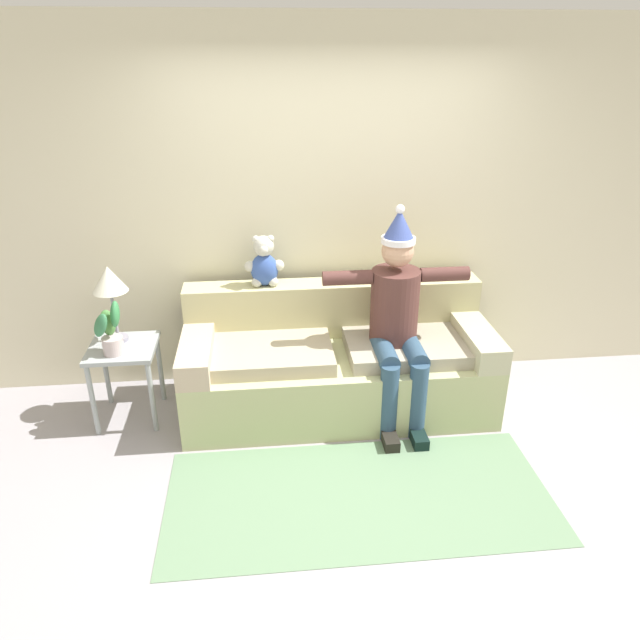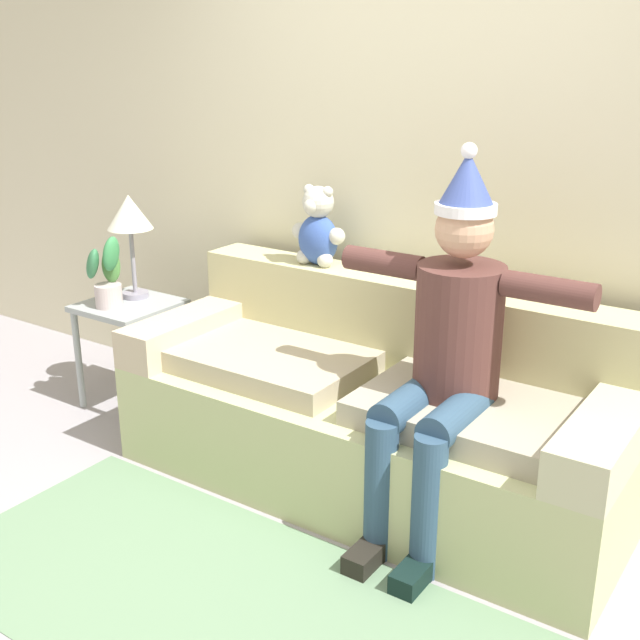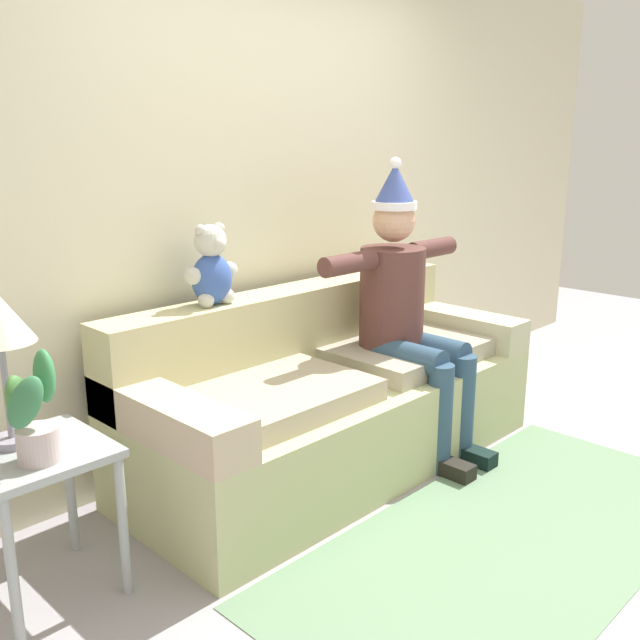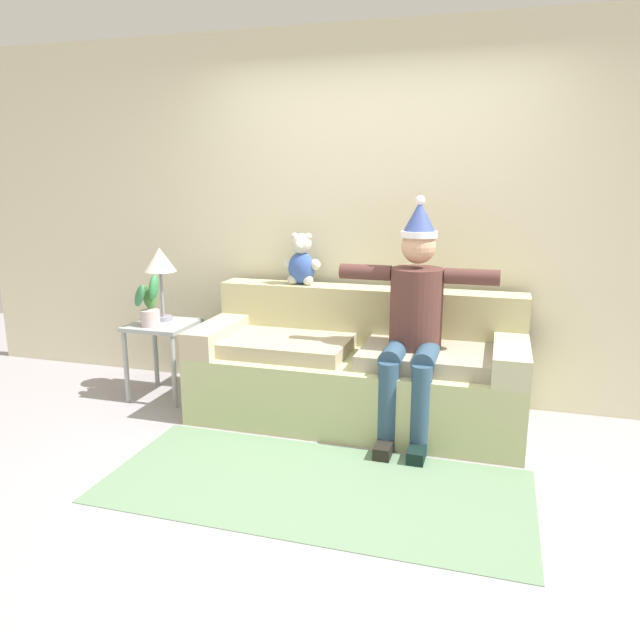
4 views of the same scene
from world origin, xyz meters
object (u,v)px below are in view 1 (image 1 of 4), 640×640
(couch, at_px, (337,363))
(table_lamp, at_px, (109,283))
(person_seated, at_px, (397,316))
(teddy_bear, at_px, (264,263))
(side_table, at_px, (124,359))
(potted_plant, at_px, (110,331))

(couch, relative_size, table_lamp, 3.98)
(person_seated, distance_m, teddy_bear, 1.04)
(couch, bearing_deg, person_seated, -22.98)
(teddy_bear, xyz_separation_m, table_lamp, (-1.05, -0.21, -0.03))
(side_table, bearing_deg, couch, 0.91)
(person_seated, xyz_separation_m, potted_plant, (-1.95, 0.04, -0.04))
(teddy_bear, height_order, side_table, teddy_bear)
(couch, height_order, table_lamp, table_lamp)
(couch, relative_size, potted_plant, 5.70)
(side_table, height_order, potted_plant, potted_plant)
(couch, xyz_separation_m, teddy_bear, (-0.51, 0.28, 0.70))
(potted_plant, bearing_deg, table_lamp, 91.75)
(teddy_bear, relative_size, table_lamp, 0.68)
(table_lamp, height_order, potted_plant, table_lamp)
(person_seated, relative_size, side_table, 2.67)
(teddy_bear, bearing_deg, person_seated, -26.24)
(teddy_bear, height_order, potted_plant, teddy_bear)
(side_table, bearing_deg, person_seated, -4.27)
(couch, height_order, side_table, couch)
(couch, distance_m, person_seated, 0.61)
(person_seated, height_order, potted_plant, person_seated)
(table_lamp, bearing_deg, teddy_bear, 11.14)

